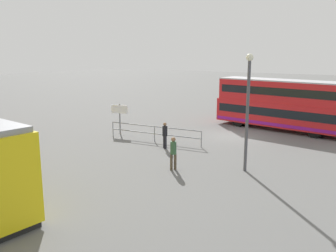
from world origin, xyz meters
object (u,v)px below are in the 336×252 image
double_decker_bus (283,105)px  street_lamp (248,103)px  pedestrian_near_railing (165,134)px  info_sign (120,113)px  pedestrian_crossing (173,151)px

double_decker_bus → street_lamp: (-0.78, 11.18, 1.54)m
double_decker_bus → pedestrian_near_railing: double_decker_bus is taller
pedestrian_near_railing → street_lamp: size_ratio=0.28×
pedestrian_near_railing → street_lamp: street_lamp is taller
pedestrian_near_railing → info_sign: bearing=-21.3°
pedestrian_crossing → info_sign: 9.52m
double_decker_bus → street_lamp: 11.31m
double_decker_bus → pedestrian_crossing: 13.22m
pedestrian_crossing → double_decker_bus: bearing=-100.9°
pedestrian_near_railing → street_lamp: 6.63m
pedestrian_near_railing → pedestrian_crossing: bearing=126.7°
info_sign → pedestrian_crossing: bearing=144.7°
pedestrian_crossing → info_sign: info_sign is taller
pedestrian_near_railing → pedestrian_crossing: (-2.59, 3.47, 0.05)m
info_sign → street_lamp: (-11.03, 3.72, 1.96)m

